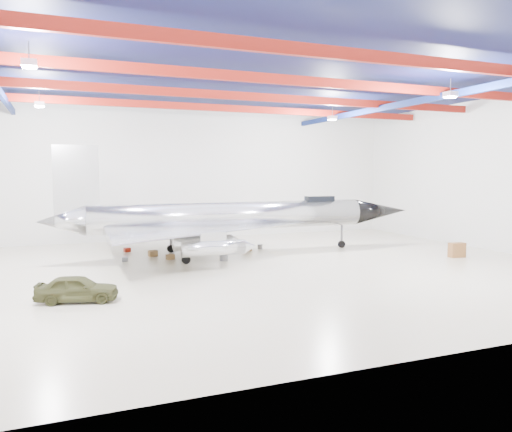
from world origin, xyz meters
name	(u,v)px	position (x,y,z in m)	size (l,w,h in m)	color
floor	(232,271)	(0.00, 0.00, 0.00)	(40.00, 40.00, 0.00)	beige
wall_back	(174,174)	(0.00, 15.00, 5.50)	(40.00, 40.00, 0.00)	silver
wall_right	(497,174)	(20.00, 0.00, 5.50)	(30.00, 30.00, 0.00)	silver
ceiling	(231,76)	(0.00, 0.00, 11.00)	(40.00, 40.00, 0.00)	#0A0F38
ceiling_structure	(231,88)	(0.00, 0.00, 10.32)	(39.50, 29.50, 1.08)	maroon
jet_aircraft	(232,220)	(1.89, 5.45, 2.40)	(26.79, 15.55, 7.31)	silver
jeep	(77,288)	(-8.51, -4.00, 0.59)	(1.40, 3.48, 1.19)	#3C3D1E
desk	(457,250)	(15.44, -1.19, 0.49)	(1.07, 0.53, 0.98)	brown
crate_ply	(170,257)	(-2.49, 5.06, 0.17)	(0.48, 0.38, 0.33)	olive
toolbox_red	(127,250)	(-4.69, 9.26, 0.15)	(0.43, 0.35, 0.30)	maroon
engine_drum	(224,257)	(0.61, 3.37, 0.25)	(0.55, 0.55, 0.49)	#59595B
parts_bin	(247,247)	(3.46, 6.69, 0.24)	(0.69, 0.55, 0.48)	olive
crate_small	(125,259)	(-5.32, 5.43, 0.13)	(0.37, 0.29, 0.26)	#59595B
oil_barrel	(153,253)	(-3.31, 6.77, 0.20)	(0.56, 0.45, 0.39)	olive
spares_box	(260,247)	(4.64, 7.07, 0.17)	(0.38, 0.38, 0.34)	#59595B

